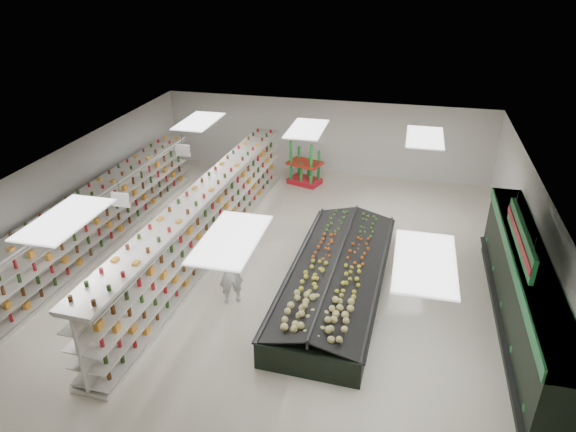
% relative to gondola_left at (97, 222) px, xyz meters
% --- Properties ---
extents(floor, '(16.00, 16.00, 0.00)m').
position_rel_gondola_left_xyz_m(floor, '(6.00, 0.18, -0.91)').
color(floor, beige).
rests_on(floor, ground).
extents(ceiling, '(14.00, 16.00, 0.02)m').
position_rel_gondola_left_xyz_m(ceiling, '(6.00, 0.18, 2.29)').
color(ceiling, white).
rests_on(ceiling, wall_back).
extents(wall_back, '(14.00, 0.02, 3.20)m').
position_rel_gondola_left_xyz_m(wall_back, '(6.00, 8.18, 0.69)').
color(wall_back, silver).
rests_on(wall_back, floor).
extents(wall_left, '(0.02, 16.00, 3.20)m').
position_rel_gondola_left_xyz_m(wall_left, '(-1.00, 0.18, 0.69)').
color(wall_left, silver).
rests_on(wall_left, floor).
extents(wall_right, '(0.02, 16.00, 3.20)m').
position_rel_gondola_left_xyz_m(wall_right, '(13.00, 0.18, 0.69)').
color(wall_right, silver).
rests_on(wall_right, floor).
extents(produce_wall_case, '(0.93, 8.00, 2.20)m').
position_rel_gondola_left_xyz_m(produce_wall_case, '(12.53, -1.32, 0.33)').
color(produce_wall_case, black).
rests_on(produce_wall_case, floor).
extents(aisle_sign_near, '(0.52, 0.06, 0.75)m').
position_rel_gondola_left_xyz_m(aisle_sign_near, '(2.20, -1.82, 1.84)').
color(aisle_sign_near, white).
rests_on(aisle_sign_near, ceiling).
extents(aisle_sign_far, '(0.52, 0.06, 0.75)m').
position_rel_gondola_left_xyz_m(aisle_sign_far, '(2.20, 2.18, 1.84)').
color(aisle_sign_far, white).
rests_on(aisle_sign_far, ceiling).
extents(hortifruti_banner, '(0.12, 3.20, 0.95)m').
position_rel_gondola_left_xyz_m(hortifruti_banner, '(12.24, -1.32, 1.74)').
color(hortifruti_banner, '#207B3C').
rests_on(hortifruti_banner, ceiling).
extents(gondola_left, '(1.30, 11.49, 1.99)m').
position_rel_gondola_left_xyz_m(gondola_left, '(0.00, 0.00, 0.00)').
color(gondola_left, silver).
rests_on(gondola_left, floor).
extents(gondola_center, '(1.48, 12.72, 2.20)m').
position_rel_gondola_left_xyz_m(gondola_center, '(3.56, 0.46, 0.10)').
color(gondola_center, silver).
rests_on(gondola_center, floor).
extents(produce_island, '(2.87, 7.24, 1.07)m').
position_rel_gondola_left_xyz_m(produce_island, '(7.89, -0.69, -0.43)').
color(produce_island, black).
rests_on(produce_island, floor).
extents(soda_endcap, '(1.55, 1.28, 1.70)m').
position_rel_gondola_left_xyz_m(soda_endcap, '(5.44, 6.70, -0.09)').
color(soda_endcap, red).
rests_on(soda_endcap, floor).
extents(shopper_main, '(0.81, 0.75, 1.86)m').
position_rel_gondola_left_xyz_m(shopper_main, '(5.18, -1.86, 0.02)').
color(shopper_main, white).
rests_on(shopper_main, floor).
extents(shopper_background, '(0.82, 0.99, 1.75)m').
position_rel_gondola_left_xyz_m(shopper_background, '(3.20, 3.73, -0.04)').
color(shopper_background, tan).
rests_on(shopper_background, floor).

